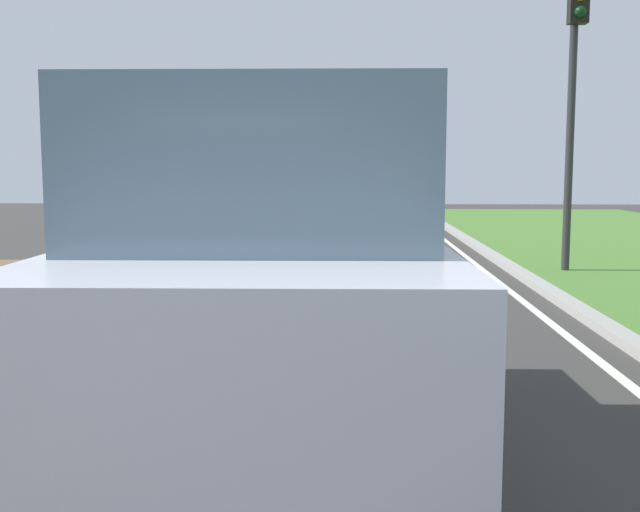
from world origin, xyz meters
The scene contains 6 objects.
ground_plane centered at (0.00, 14.00, 0.00)m, with size 60.00×60.00×0.00m, color #383533.
lane_line_center centered at (-0.70, 14.00, 0.00)m, with size 0.12×32.00×0.01m, color silver.
lane_line_right_edge centered at (3.60, 14.00, 0.00)m, with size 0.12×32.00×0.01m, color silver.
curb_right centered at (4.10, 14.00, 0.06)m, with size 0.24×48.00×0.12m, color #9E9B93.
car_suv_ahead centered at (0.70, 8.53, 1.17)m, with size 2.06×4.54×2.28m.
traffic_light_near_right centered at (5.00, 17.36, 3.67)m, with size 0.32×0.50×5.38m.
Camera 1 is at (1.20, 3.91, 1.87)m, focal length 42.20 mm.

